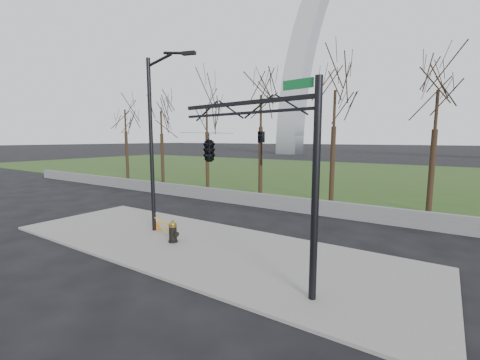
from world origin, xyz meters
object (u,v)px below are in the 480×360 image
Objects in this scene: traffic_signal_mast at (225,148)px; traffic_cone at (156,222)px; street_light at (155,133)px; fire_hydrant at (173,232)px.

traffic_cone is at bearing 169.38° from traffic_signal_mast.
traffic_signal_mast is (5.19, -1.68, -0.55)m from street_light.
fire_hydrant is 0.12× the size of street_light.
fire_hydrant is at bearing -41.14° from street_light.
street_light is at bearing 169.63° from traffic_signal_mast.
traffic_signal_mast reaches higher than fire_hydrant.
traffic_cone is 0.08× the size of street_light.
fire_hydrant is 2.30m from traffic_cone.
fire_hydrant is at bearing -24.25° from traffic_cone.
fire_hydrant reaches higher than traffic_cone.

